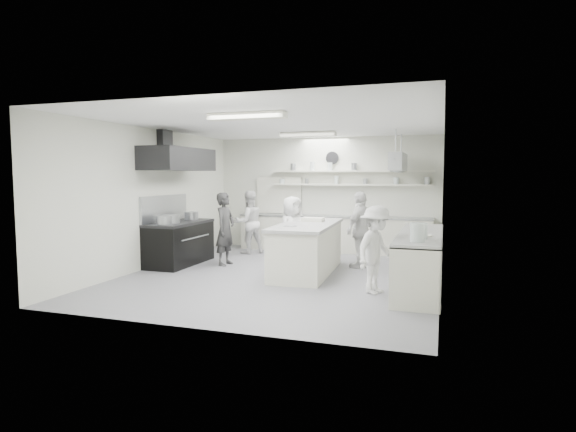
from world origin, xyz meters
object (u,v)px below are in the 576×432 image
(stove, at_px, (180,244))
(cook_back, at_px, (249,222))
(right_counter, at_px, (420,261))
(prep_island, at_px, (307,249))
(back_counter, at_px, (333,234))
(cook_stove, at_px, (225,229))

(stove, height_order, cook_back, cook_back)
(stove, height_order, right_counter, right_counter)
(prep_island, relative_size, cook_back, 1.64)
(back_counter, xyz_separation_m, prep_island, (0.09, -2.82, 0.02))
(stove, distance_m, right_counter, 5.28)
(cook_stove, bearing_deg, back_counter, -32.11)
(cook_stove, distance_m, cook_back, 1.62)
(cook_back, bearing_deg, stove, 19.36)
(stove, bearing_deg, back_counter, 43.99)
(cook_back, bearing_deg, right_counter, 106.07)
(stove, xyz_separation_m, cook_stove, (1.03, 0.23, 0.36))
(right_counter, bearing_deg, cook_stove, 168.87)
(right_counter, bearing_deg, back_counter, 124.65)
(back_counter, distance_m, prep_island, 2.82)
(prep_island, height_order, cook_back, cook_back)
(prep_island, distance_m, cook_back, 2.81)
(stove, relative_size, right_counter, 0.55)
(prep_island, bearing_deg, cook_stove, 169.93)
(back_counter, relative_size, cook_back, 3.12)
(back_counter, xyz_separation_m, cook_stove, (-1.87, -2.57, 0.35))
(cook_stove, relative_size, cook_back, 1.01)
(right_counter, xyz_separation_m, prep_island, (-2.26, 0.58, 0.01))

